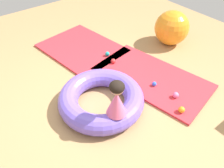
{
  "coord_description": "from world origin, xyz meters",
  "views": [
    {
      "loc": [
        1.92,
        -1.18,
        2.45
      ],
      "look_at": [
        0.04,
        0.29,
        0.32
      ],
      "focal_mm": 35.63,
      "sensor_mm": 36.0,
      "label": 1
    }
  ],
  "objects_px": {
    "child_in_pink": "(117,99)",
    "play_ball_orange": "(182,110)",
    "play_ball_red": "(113,61)",
    "exercise_ball_large": "(172,28)",
    "inflatable_cushion": "(101,99)",
    "play_ball_blue": "(154,84)",
    "play_ball_teal": "(107,54)",
    "play_ball_pink": "(176,95)"
  },
  "relations": [
    {
      "from": "play_ball_blue",
      "to": "play_ball_orange",
      "type": "bearing_deg",
      "value": -9.73
    },
    {
      "from": "child_in_pink",
      "to": "play_ball_pink",
      "type": "bearing_deg",
      "value": -86.51
    },
    {
      "from": "inflatable_cushion",
      "to": "play_ball_orange",
      "type": "height_order",
      "value": "inflatable_cushion"
    },
    {
      "from": "play_ball_teal",
      "to": "play_ball_pink",
      "type": "bearing_deg",
      "value": 5.33
    },
    {
      "from": "exercise_ball_large",
      "to": "play_ball_orange",
      "type": "bearing_deg",
      "value": -44.14
    },
    {
      "from": "child_in_pink",
      "to": "exercise_ball_large",
      "type": "distance_m",
      "value": 2.45
    },
    {
      "from": "inflatable_cushion",
      "to": "play_ball_orange",
      "type": "distance_m",
      "value": 1.16
    },
    {
      "from": "play_ball_blue",
      "to": "exercise_ball_large",
      "type": "height_order",
      "value": "exercise_ball_large"
    },
    {
      "from": "play_ball_teal",
      "to": "play_ball_pink",
      "type": "distance_m",
      "value": 1.53
    },
    {
      "from": "inflatable_cushion",
      "to": "play_ball_pink",
      "type": "xyz_separation_m",
      "value": [
        0.59,
        0.97,
        -0.06
      ]
    },
    {
      "from": "play_ball_red",
      "to": "exercise_ball_large",
      "type": "height_order",
      "value": "exercise_ball_large"
    },
    {
      "from": "play_ball_orange",
      "to": "play_ball_blue",
      "type": "bearing_deg",
      "value": 170.27
    },
    {
      "from": "inflatable_cushion",
      "to": "child_in_pink",
      "type": "distance_m",
      "value": 0.59
    },
    {
      "from": "child_in_pink",
      "to": "play_ball_red",
      "type": "relative_size",
      "value": 5.87
    },
    {
      "from": "play_ball_orange",
      "to": "play_ball_teal",
      "type": "bearing_deg",
      "value": 179.17
    },
    {
      "from": "play_ball_blue",
      "to": "play_ball_red",
      "type": "bearing_deg",
      "value": -171.04
    },
    {
      "from": "inflatable_cushion",
      "to": "play_ball_pink",
      "type": "relative_size",
      "value": 13.48
    },
    {
      "from": "play_ball_pink",
      "to": "play_ball_orange",
      "type": "distance_m",
      "value": 0.3
    },
    {
      "from": "play_ball_red",
      "to": "exercise_ball_large",
      "type": "relative_size",
      "value": 0.13
    },
    {
      "from": "play_ball_pink",
      "to": "play_ball_orange",
      "type": "height_order",
      "value": "play_ball_orange"
    },
    {
      "from": "play_ball_red",
      "to": "exercise_ball_large",
      "type": "distance_m",
      "value": 1.42
    },
    {
      "from": "play_ball_teal",
      "to": "play_ball_orange",
      "type": "bearing_deg",
      "value": -0.83
    },
    {
      "from": "child_in_pink",
      "to": "play_ball_orange",
      "type": "relative_size",
      "value": 5.47
    },
    {
      "from": "play_ball_blue",
      "to": "play_ball_red",
      "type": "distance_m",
      "value": 0.9
    },
    {
      "from": "play_ball_red",
      "to": "exercise_ball_large",
      "type": "xyz_separation_m",
      "value": [
        0.12,
        1.4,
        0.26
      ]
    },
    {
      "from": "inflatable_cushion",
      "to": "play_ball_pink",
      "type": "bearing_deg",
      "value": 58.78
    },
    {
      "from": "play_ball_red",
      "to": "play_ball_pink",
      "type": "bearing_deg",
      "value": 8.93
    },
    {
      "from": "play_ball_teal",
      "to": "play_ball_orange",
      "type": "relative_size",
      "value": 0.92
    },
    {
      "from": "play_ball_blue",
      "to": "exercise_ball_large",
      "type": "distance_m",
      "value": 1.5
    },
    {
      "from": "play_ball_red",
      "to": "play_ball_orange",
      "type": "xyz_separation_m",
      "value": [
        1.52,
        0.03,
        0.0
      ]
    },
    {
      "from": "play_ball_teal",
      "to": "play_ball_red",
      "type": "height_order",
      "value": "play_ball_red"
    },
    {
      "from": "play_ball_pink",
      "to": "inflatable_cushion",
      "type": "bearing_deg",
      "value": -121.22
    },
    {
      "from": "play_ball_blue",
      "to": "play_ball_pink",
      "type": "height_order",
      "value": "play_ball_pink"
    },
    {
      "from": "child_in_pink",
      "to": "inflatable_cushion",
      "type": "bearing_deg",
      "value": 3.19
    },
    {
      "from": "play_ball_red",
      "to": "play_ball_orange",
      "type": "distance_m",
      "value": 1.52
    },
    {
      "from": "play_ball_pink",
      "to": "child_in_pink",
      "type": "bearing_deg",
      "value": -98.5
    },
    {
      "from": "play_ball_teal",
      "to": "play_ball_orange",
      "type": "height_order",
      "value": "play_ball_orange"
    },
    {
      "from": "child_in_pink",
      "to": "play_ball_orange",
      "type": "bearing_deg",
      "value": -102.77
    },
    {
      "from": "play_ball_orange",
      "to": "exercise_ball_large",
      "type": "xyz_separation_m",
      "value": [
        -1.4,
        1.36,
        0.25
      ]
    },
    {
      "from": "exercise_ball_large",
      "to": "play_ball_pink",
      "type": "bearing_deg",
      "value": -45.87
    },
    {
      "from": "inflatable_cushion",
      "to": "exercise_ball_large",
      "type": "distance_m",
      "value": 2.25
    },
    {
      "from": "play_ball_blue",
      "to": "play_ball_red",
      "type": "xyz_separation_m",
      "value": [
        -0.89,
        -0.14,
        0.01
      ]
    }
  ]
}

